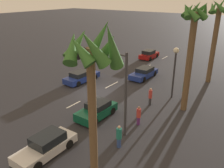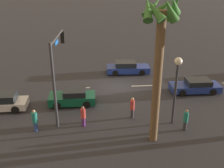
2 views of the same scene
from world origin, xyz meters
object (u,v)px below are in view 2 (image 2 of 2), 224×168
pedestrian_0 (83,116)px  pedestrian_3 (132,107)px  car_4 (196,86)px  car_2 (1,102)px  traffic_signal (57,64)px  car_0 (73,97)px  pedestrian_1 (35,120)px  palm_tree_1 (160,43)px  car_3 (127,68)px  pedestrian_2 (186,119)px  streetlamp (177,78)px

pedestrian_0 → pedestrian_3: bearing=-167.1°
car_4 → car_2: bearing=6.4°
car_4 → traffic_signal: (12.22, 3.32, 3.74)m
car_0 → traffic_signal: bearing=65.1°
pedestrian_1 → palm_tree_1: 10.21m
car_3 → palm_tree_1: bearing=90.2°
car_0 → car_4: (-11.38, -1.51, -0.04)m
car_0 → car_2: (5.84, 0.43, -0.01)m
palm_tree_1 → pedestrian_0: bearing=-23.4°
car_4 → pedestrian_2: bearing=63.4°
car_4 → pedestrian_0: size_ratio=2.83×
pedestrian_3 → car_4: bearing=-147.6°
car_3 → streetlamp: bearing=100.4°
car_4 → pedestrian_0: bearing=26.0°
streetlamp → pedestrian_3: (2.90, -1.02, -2.79)m
pedestrian_1 → car_0: bearing=-121.9°
car_2 → pedestrian_1: pedestrian_1 is taller
car_0 → car_4: bearing=-172.4°
car_2 → pedestrian_1: size_ratio=2.56×
car_0 → pedestrian_1: size_ratio=2.30×
traffic_signal → pedestrian_0: (-1.79, 1.76, -3.48)m
car_3 → pedestrian_0: bearing=65.8°
car_0 → pedestrian_2: bearing=150.1°
pedestrian_0 → pedestrian_2: 7.39m
pedestrian_1 → pedestrian_3: 7.28m
car_3 → car_2: bearing=32.6°
traffic_signal → palm_tree_1: bearing=149.7°
streetlamp → pedestrian_0: bearing=-1.4°
car_0 → streetlamp: size_ratio=0.76×
pedestrian_0 → pedestrian_3: 3.86m
car_0 → car_3: car_0 is taller
pedestrian_3 → palm_tree_1: palm_tree_1 is taller
car_2 → palm_tree_1: bearing=155.8°
streetlamp → pedestrian_3: bearing=-19.4°
traffic_signal → streetlamp: traffic_signal is taller
pedestrian_1 → palm_tree_1: palm_tree_1 is taller
car_4 → palm_tree_1: (5.67, 7.14, 6.18)m
car_0 → car_2: size_ratio=0.90×
car_2 → palm_tree_1: (-11.55, 5.20, 6.15)m
car_0 → palm_tree_1: (-5.71, 5.63, 6.14)m
pedestrian_3 → traffic_signal: bearing=-9.2°
car_0 → pedestrian_2: 9.51m
car_3 → pedestrian_3: pedestrian_3 is taller
pedestrian_1 → pedestrian_3: bearing=-170.2°
car_3 → traffic_signal: (6.51, 8.74, 3.71)m
traffic_signal → pedestrian_3: 6.58m
car_3 → traffic_signal: traffic_signal is taller
car_0 → palm_tree_1: size_ratio=0.41×
car_0 → car_3: bearing=-129.3°
car_2 → streetlamp: streetlamp is taller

